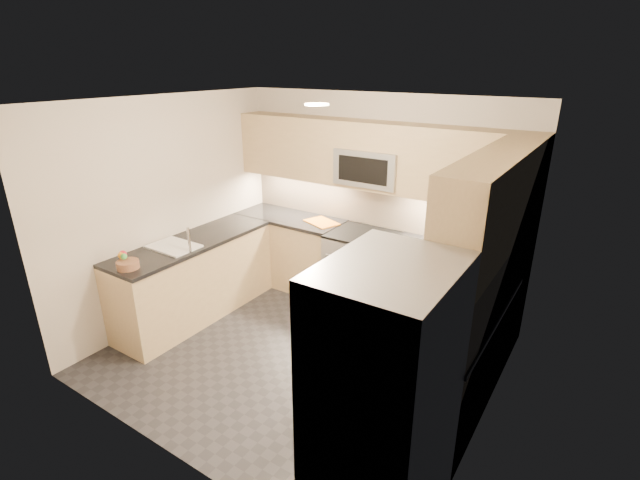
{
  "coord_description": "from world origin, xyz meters",
  "views": [
    {
      "loc": [
        2.37,
        -3.25,
        2.82
      ],
      "look_at": [
        0.0,
        0.35,
        1.15
      ],
      "focal_mm": 26.0,
      "sensor_mm": 36.0,
      "label": 1
    }
  ],
  "objects": [
    {
      "name": "fridge_handle_left",
      "position": [
        1.08,
        -1.33,
        0.95
      ],
      "size": [
        0.02,
        0.02,
        1.2
      ],
      "primitive_type": "cylinder",
      "color": "#B2B5BA",
      "rests_on": "refrigerator"
    },
    {
      "name": "fruit_apple",
      "position": [
        -1.53,
        -0.83,
        1.05
      ],
      "size": [
        0.08,
        0.08,
        0.08
      ],
      "primitive_type": "sphere",
      "color": "red",
      "rests_on": "fruit_basket"
    },
    {
      "name": "countertop_right",
      "position": [
        1.5,
        0.15,
        0.92
      ],
      "size": [
        0.63,
        1.7,
        0.04
      ],
      "primitive_type": "cube",
      "color": "black",
      "rests_on": "base_cab_right"
    },
    {
      "name": "fruit_pear",
      "position": [
        -1.48,
        -0.86,
        1.05
      ],
      "size": [
        0.06,
        0.06,
        0.06
      ],
      "primitive_type": "sphere",
      "color": "green",
      "rests_on": "fruit_basket"
    },
    {
      "name": "oven_handle",
      "position": [
        0.0,
        0.93,
        0.72
      ],
      "size": [
        0.6,
        0.02,
        0.02
      ],
      "primitive_type": "cylinder",
      "rotation": [
        0.0,
        1.57,
        0.0
      ],
      "color": "#B2B5BA",
      "rests_on": "gas_range"
    },
    {
      "name": "base_cab_back_left",
      "position": [
        -1.09,
        1.3,
        0.45
      ],
      "size": [
        1.42,
        0.6,
        0.9
      ],
      "primitive_type": "cube",
      "color": "tan",
      "rests_on": "floor"
    },
    {
      "name": "floor",
      "position": [
        0.0,
        0.0,
        0.0
      ],
      "size": [
        3.6,
        3.2,
        0.0
      ],
      "primitive_type": "cube",
      "color": "#232328",
      "rests_on": "ground"
    },
    {
      "name": "wall_left",
      "position": [
        -1.8,
        0.0,
        1.25
      ],
      "size": [
        0.02,
        3.2,
        2.5
      ],
      "primitive_type": "cube",
      "color": "beige",
      "rests_on": "floor"
    },
    {
      "name": "backsplash_right",
      "position": [
        1.8,
        0.45,
        1.2
      ],
      "size": [
        0.01,
        2.3,
        0.51
      ],
      "primitive_type": "cube",
      "color": "tan",
      "rests_on": "wall_right"
    },
    {
      "name": "microwave",
      "position": [
        0.0,
        1.4,
        1.7
      ],
      "size": [
        0.76,
        0.4,
        0.4
      ],
      "primitive_type": "cube",
      "color": "#96999D",
      "rests_on": "upper_cab_back"
    },
    {
      "name": "base_cab_right",
      "position": [
        1.5,
        0.15,
        0.45
      ],
      "size": [
        0.6,
        1.7,
        0.9
      ],
      "primitive_type": "cube",
      "color": "tan",
      "rests_on": "floor"
    },
    {
      "name": "countertop_back_right",
      "position": [
        1.09,
        1.3,
        0.92
      ],
      "size": [
        1.42,
        0.63,
        0.04
      ],
      "primitive_type": "cube",
      "color": "black",
      "rests_on": "base_cab_back_right"
    },
    {
      "name": "wall_right",
      "position": [
        1.8,
        0.0,
        1.25
      ],
      "size": [
        0.02,
        3.2,
        2.5
      ],
      "primitive_type": "cube",
      "color": "beige",
      "rests_on": "floor"
    },
    {
      "name": "cutting_board",
      "position": [
        -0.61,
        1.31,
        0.95
      ],
      "size": [
        0.49,
        0.42,
        0.01
      ],
      "primitive_type": "cube",
      "rotation": [
        0.0,
        0.0,
        -0.37
      ],
      "color": "#C56912",
      "rests_on": "countertop_back_left"
    },
    {
      "name": "base_cab_back_right",
      "position": [
        1.09,
        1.3,
        0.45
      ],
      "size": [
        1.42,
        0.6,
        0.9
      ],
      "primitive_type": "cube",
      "color": "tan",
      "rests_on": "floor"
    },
    {
      "name": "microwave_door",
      "position": [
        0.0,
        1.2,
        1.7
      ],
      "size": [
        0.6,
        0.01,
        0.28
      ],
      "primitive_type": "cube",
      "color": "black",
      "rests_on": "microwave"
    },
    {
      "name": "upper_cab_right",
      "position": [
        1.62,
        0.28,
        1.83
      ],
      "size": [
        0.35,
        1.95,
        0.75
      ],
      "primitive_type": "cube",
      "color": "tan",
      "rests_on": "wall_right"
    },
    {
      "name": "oven_door_glass",
      "position": [
        0.0,
        0.95,
        0.45
      ],
      "size": [
        0.62,
        0.02,
        0.45
      ],
      "primitive_type": "cube",
      "color": "black",
      "rests_on": "gas_range"
    },
    {
      "name": "countertop_peninsula",
      "position": [
        -1.5,
        0.0,
        0.92
      ],
      "size": [
        0.63,
        2.0,
        0.04
      ],
      "primitive_type": "cube",
      "color": "black",
      "rests_on": "base_cab_peninsula"
    },
    {
      "name": "gas_range",
      "position": [
        0.0,
        1.28,
        0.46
      ],
      "size": [
        0.76,
        0.65,
        0.91
      ],
      "primitive_type": "cube",
      "color": "#9A9BA1",
      "rests_on": "floor"
    },
    {
      "name": "ceiling",
      "position": [
        0.0,
        0.0,
        2.5
      ],
      "size": [
        3.6,
        3.2,
        0.02
      ],
      "primitive_type": "cube",
      "color": "beige",
      "rests_on": "wall_back"
    },
    {
      "name": "upper_cab_back",
      "position": [
        0.0,
        1.43,
        1.83
      ],
      "size": [
        3.6,
        0.35,
        0.75
      ],
      "primitive_type": "cube",
      "color": "tan",
      "rests_on": "wall_back"
    },
    {
      "name": "dish_towel_blue",
      "position": [
        0.08,
        0.91,
        0.55
      ],
      "size": [
        0.16,
        0.04,
        0.29
      ],
      "primitive_type": "cube",
      "rotation": [
        0.0,
        0.0,
        -0.21
      ],
      "color": "#305286",
      "rests_on": "oven_handle"
    },
    {
      "name": "sink_basin",
      "position": [
        -1.5,
        -0.25,
        0.88
      ],
      "size": [
        0.52,
        0.38,
        0.16
      ],
      "primitive_type": "cube",
      "color": "white",
      "rests_on": "base_cab_peninsula"
    },
    {
      "name": "countertop_back_left",
      "position": [
        -1.09,
        1.3,
        0.92
      ],
      "size": [
        1.42,
        0.63,
        0.04
      ],
      "primitive_type": "cube",
      "color": "black",
      "rests_on": "base_cab_back_left"
    },
    {
      "name": "faucet",
      "position": [
        -1.24,
        -0.25,
        1.08
      ],
      "size": [
        0.03,
        0.03,
        0.28
      ],
      "primitive_type": "cylinder",
      "color": "silver",
      "rests_on": "countertop_peninsula"
    },
    {
      "name": "fridge_handle_right",
      "position": [
        1.08,
        -0.97,
        0.95
      ],
      "size": [
        0.02,
        0.02,
        1.2
      ],
      "primitive_type": "cylinder",
      "color": "#B2B5BA",
      "rests_on": "refrigerator"
    },
    {
      "name": "dish_towel_check",
      "position": [
        -0.12,
        0.91,
        0.55
      ],
      "size": [
        0.16,
        0.02,
        0.3
      ],
      "primitive_type": "cube",
      "rotation": [
        0.0,
        0.0,
        0.03
      ],
      "color": "white",
      "rests_on": "oven_handle"
    },
    {
      "name": "wall_front",
      "position": [
        0.0,
        -1.6,
        1.25
      ],
      "size": [
        3.6,
        0.02,
        2.5
      ],
      "primitive_type": "cube",
      "color": "beige",
      "rests_on": "floor"
    },
    {
      "name": "backsplash_back",
      "position": [
        0.0,
        1.6,
        1.2
      ],
      "size": [
        3.6,
        0.01,
        0.51
      ],
      "primitive_type": "cube",
      "color": "tan",
      "rests_on": "wall_back"
    },
    {
      "name": "range_cooktop",
      "position": [
        0.0,
        1.28,
        0.92
      ],
      "size": [
        0.76,
        0.65,
        0.03
      ],
      "primitive_type": "cube",
      "color": "black",
      "rests_on": "gas_range"
    },
    {
      "name": "fruit_basket",
      "position": [
        -1.43,
        -0.86,
        0.98
      ],
      "size": [
        0.26,
        0.26,
        0.08
      ],
      "primitive_type": "cylinder",
      "rotation": [
        0.0,
        0.0,
        0.25
      ],
      "color": "#915F43",
      "rests_on": "countertop_peninsula"
    },
    {
      "name": "refrigerator",
      "position": [
        1.45,
        -1.15,
        0.9
      ],
      "size": [
        0.7,
        0.9,
        1.8
      ],
      "primitive_type": "cube",
      "color": "#A5A6AD",
      "rests_on": "floor"
    },
    {
      "name": "wall_back",
      "position": [
        0.0,
        1.6,
        1.25
      ],
      "size": [
        3.6,
        0.02,
        2.5
      ],
      "primitive_type": "cube",
      "color": "beige",
      "rests_on": "floor"
    },
    {
      "name": "base_cab_peninsula",
      "position": [
        -1.5,
        0.0,
        0.45
      ],
      "size": [
        0.6,
        2.0,
        0.9
      ],
      "primitive_type": "cube",
      "color": "tan",
      "rests_on": "floor"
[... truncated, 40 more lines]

